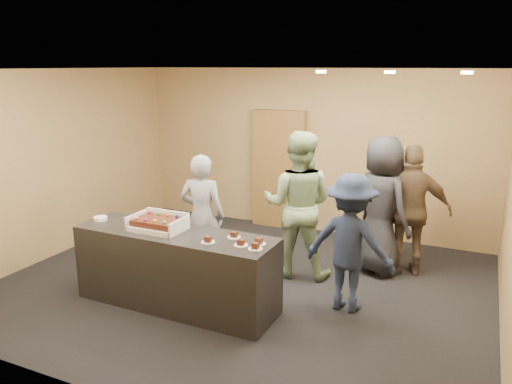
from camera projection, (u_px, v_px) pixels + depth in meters
room at (242, 183)px, 6.10m from camera, size 6.04×6.00×2.70m
serving_counter at (176, 269)px, 5.78m from camera, size 2.41×0.73×0.90m
storage_cabinet at (279, 170)px, 8.51m from camera, size 0.92×0.15×2.02m
cake_box at (159, 225)px, 5.77m from camera, size 0.61×0.42×0.18m
sheet_cake at (158, 222)px, 5.74m from camera, size 0.52×0.36×0.11m
plate_stack at (100, 218)px, 6.12m from camera, size 0.17×0.17×0.04m
slice_a at (208, 240)px, 5.34m from camera, size 0.15×0.15×0.07m
slice_b at (234, 236)px, 5.49m from camera, size 0.15×0.15×0.07m
slice_c at (241, 243)px, 5.25m from camera, size 0.15×0.15×0.07m
slice_d at (259, 242)px, 5.29m from camera, size 0.15×0.15×0.07m
slice_e at (255, 247)px, 5.15m from camera, size 0.15×0.15×0.07m
person_server_grey at (202, 216)px, 6.53m from camera, size 0.67×0.50×1.65m
person_sage_man at (298, 205)px, 6.53m from camera, size 1.05×0.88×1.94m
person_navy_man at (350, 243)px, 5.62m from camera, size 1.07×0.66×1.59m
person_brown_extra at (411, 211)px, 6.59m from camera, size 1.10×0.65×1.76m
person_dark_suit at (381, 206)px, 6.63m from camera, size 1.08×1.02×1.86m
ceiling_spotlights at (390, 72)px, 5.57m from camera, size 1.72×0.12×0.03m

